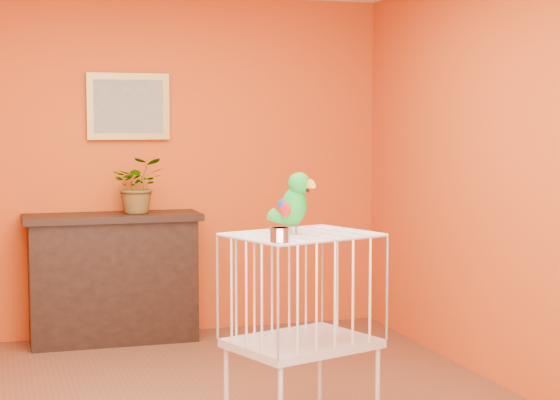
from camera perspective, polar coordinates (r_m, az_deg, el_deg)
name	(u,v)px	position (r m, az deg, el deg)	size (l,w,h in m)	color
room_shell	(187,131)	(4.99, -5.66, 4.20)	(4.50, 4.50, 4.50)	#C84512
console_cabinet	(113,278)	(7.06, -10.14, -4.70)	(1.29, 0.46, 0.96)	black
potted_plant	(138,191)	(7.01, -8.63, 0.52)	(0.37, 0.42, 0.32)	#26722D
framed_picture	(128,106)	(7.18, -9.23, 5.65)	(0.62, 0.04, 0.50)	#A18239
birdcage	(302,333)	(4.85, 1.35, -8.09)	(0.82, 0.72, 1.06)	beige
feed_cup	(280,235)	(4.41, 0.00, -2.13)	(0.10, 0.10, 0.07)	silver
parrot	(294,202)	(4.75, 0.85, -0.14)	(0.22, 0.26, 0.32)	#59544C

